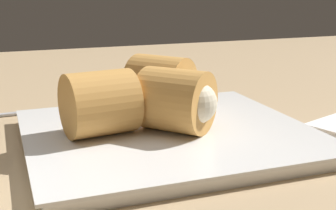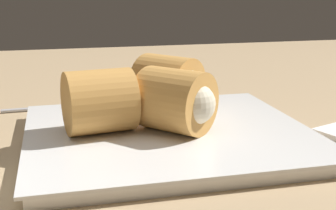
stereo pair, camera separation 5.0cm
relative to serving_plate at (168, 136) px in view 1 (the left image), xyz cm
name	(u,v)px [view 1 (the left image)]	position (x,y,z in cm)	size (l,w,h in cm)	color
table_surface	(136,150)	(2.91, -1.63, -1.76)	(180.00, 140.00, 2.00)	tan
serving_plate	(168,136)	(0.00, 0.00, 0.00)	(28.25, 25.00, 1.50)	white
roll_front_left	(180,101)	(-0.81, 1.09, 3.87)	(8.99, 9.01, 6.26)	#D19347
roll_front_right	(164,83)	(-2.11, -7.08, 3.87)	(8.94, 8.98, 6.26)	#D19347
roll_back_left	(105,103)	(6.27, -0.74, 3.87)	(7.97, 7.12, 6.26)	#D19347
spoon	(97,103)	(3.89, -16.23, -0.23)	(17.59, 2.83, 1.21)	#B2B2B7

